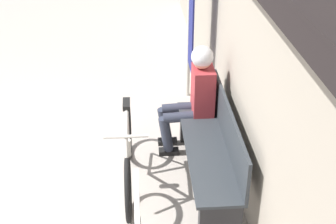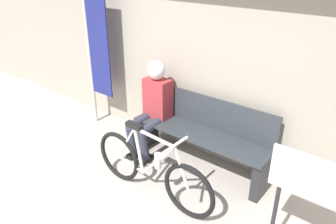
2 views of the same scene
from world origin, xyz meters
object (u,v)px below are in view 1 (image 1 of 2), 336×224
object	(u,v)px
bicycle	(128,155)
banner_pole	(191,13)
park_bench_near	(212,150)
person_seated	(194,92)

from	to	relation	value
bicycle	banner_pole	size ratio (longest dim) A/B	0.77
banner_pole	park_bench_near	bearing A→B (deg)	0.91
bicycle	person_seated	bearing A→B (deg)	129.13
park_bench_near	bicycle	size ratio (longest dim) A/B	1.11
bicycle	banner_pole	xyz separation A→B (m)	(-1.70, 0.79, 0.87)
bicycle	park_bench_near	bearing A→B (deg)	83.71
park_bench_near	person_seated	bearing A→B (deg)	-170.84
person_seated	banner_pole	world-z (taller)	banner_pole
park_bench_near	bicycle	xyz separation A→B (m)	(-0.09, -0.82, -0.09)
person_seated	banner_pole	distance (m)	1.23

